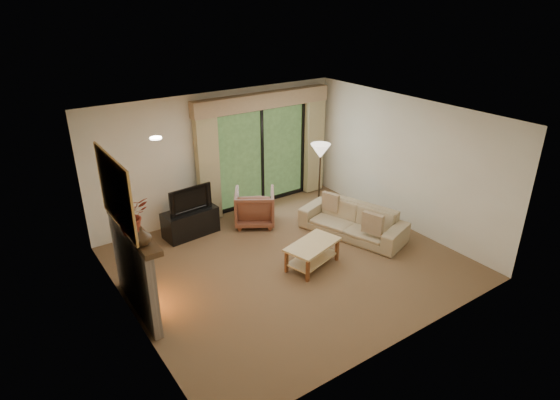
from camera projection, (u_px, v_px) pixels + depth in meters
floor at (290, 263)px, 8.24m from camera, size 5.50×5.50×0.00m
ceiling at (291, 118)px, 7.18m from camera, size 5.50×5.50×0.00m
wall_back at (219, 155)px, 9.59m from camera, size 5.00×0.00×5.00m
wall_front at (407, 261)px, 5.83m from camera, size 5.00×0.00×5.00m
wall_left at (125, 241)px, 6.29m from camera, size 0.00×5.00×5.00m
wall_right at (404, 163)px, 9.13m from camera, size 0.00×5.00×5.00m
fireplace at (134, 271)px, 6.75m from camera, size 0.24×1.70×1.37m
mirror at (116, 192)px, 6.19m from camera, size 0.07×1.45×1.02m
sliding_door at (262, 156)px, 10.15m from camera, size 2.26×0.10×2.16m
curtain_left at (208, 165)px, 9.33m from camera, size 0.45×0.18×2.35m
curtain_right at (314, 142)px, 10.72m from camera, size 0.45×0.18×2.35m
cornice at (263, 101)px, 9.58m from camera, size 3.20×0.24×0.32m
media_console at (191, 222)px, 9.09m from camera, size 1.08×0.56×0.52m
tv at (188, 198)px, 8.88m from camera, size 0.88×0.19×0.51m
armchair at (255, 207)px, 9.48m from camera, size 1.09×1.10×0.73m
sofa at (353, 221)px, 9.06m from camera, size 1.39×2.19×0.60m
pillow_near at (373, 224)px, 8.50m from camera, size 0.22×0.41×0.40m
pillow_far at (331, 202)px, 9.38m from camera, size 0.21×0.38×0.37m
coffee_table at (312, 255)px, 8.05m from camera, size 1.10×0.79×0.44m
floor_lamp at (319, 179)px, 9.80m from camera, size 0.50×0.50×1.53m
vase at (142, 236)px, 6.02m from camera, size 0.30×0.30×0.25m
branches at (130, 216)px, 6.26m from camera, size 0.52×0.47×0.52m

